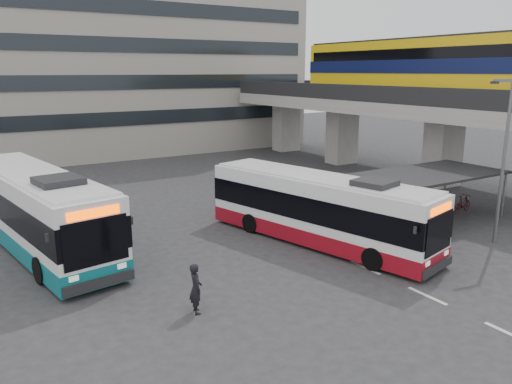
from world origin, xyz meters
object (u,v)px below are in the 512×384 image
bus_main (318,209)px  pedestrian (196,288)px  lamp_post (503,152)px  bus_teal (37,210)px

bus_main → pedestrian: size_ratio=6.86×
bus_main → lamp_post: 8.30m
bus_main → bus_teal: (-10.74, 5.81, 0.16)m
bus_main → lamp_post: (6.65, -4.23, 2.59)m
bus_teal → lamp_post: size_ratio=1.74×
bus_teal → lamp_post: lamp_post is taller
pedestrian → lamp_post: 14.59m
pedestrian → bus_teal: bearing=30.1°
bus_main → pedestrian: (-7.52, -3.26, -0.70)m
lamp_post → pedestrian: bearing=-174.8°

